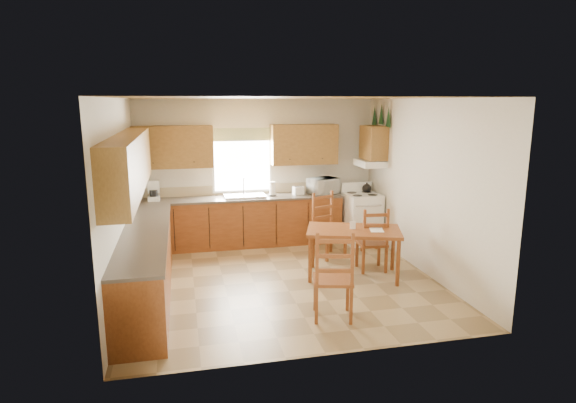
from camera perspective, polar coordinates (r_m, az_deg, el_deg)
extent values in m
plane|color=#987D53|center=(7.37, -0.64, -9.31)|extent=(4.50, 4.50, 0.00)
plane|color=brown|center=(6.88, -0.69, 12.18)|extent=(4.50, 4.50, 0.00)
plane|color=silver|center=(6.90, -19.26, 0.23)|extent=(4.50, 4.50, 0.00)
plane|color=silver|center=(7.78, 15.79, 1.69)|extent=(4.50, 4.50, 0.00)
plane|color=silver|center=(9.18, -3.59, 3.62)|extent=(4.50, 4.50, 0.00)
plane|color=silver|center=(4.88, 4.86, -3.77)|extent=(4.50, 4.50, 0.00)
cube|color=brown|center=(9.02, -5.56, -2.47)|extent=(3.75, 0.60, 0.88)
cube|color=brown|center=(6.96, -16.41, -7.26)|extent=(0.60, 3.60, 0.88)
cube|color=#4D433A|center=(8.92, -5.62, 0.40)|extent=(3.75, 0.63, 0.04)
cube|color=#4D433A|center=(6.83, -16.63, -3.60)|extent=(0.63, 3.60, 0.04)
cube|color=tan|center=(9.18, -5.86, 1.42)|extent=(3.75, 0.01, 0.18)
cube|color=brown|center=(8.85, -13.46, 6.30)|extent=(1.41, 0.33, 0.75)
cube|color=brown|center=(9.14, 1.92, 6.78)|extent=(1.25, 0.33, 0.75)
cube|color=brown|center=(6.66, -18.28, 4.30)|extent=(0.33, 3.60, 0.75)
cube|color=brown|center=(9.11, 10.11, 6.87)|extent=(0.33, 0.62, 0.62)
cube|color=white|center=(9.13, 9.73, 4.50)|extent=(0.44, 0.62, 0.12)
cube|color=white|center=(9.09, -5.45, 4.77)|extent=(1.13, 0.02, 1.18)
cube|color=white|center=(9.08, -5.44, 4.77)|extent=(1.05, 0.01, 1.10)
cube|color=#587C3B|center=(9.01, -5.49, 7.90)|extent=(1.19, 0.01, 0.24)
cube|color=silver|center=(8.92, -5.15, 0.67)|extent=(0.75, 0.45, 0.04)
cone|color=#1A4222|center=(8.84, 11.81, 9.78)|extent=(0.22, 0.22, 0.36)
cone|color=#1A4222|center=(9.14, 10.99, 10.12)|extent=(0.22, 0.22, 0.36)
cone|color=#1A4222|center=(9.43, 10.20, 9.96)|extent=(0.22, 0.22, 0.36)
cube|color=white|center=(9.25, 8.68, -2.03)|extent=(0.66, 0.68, 0.93)
cube|color=white|center=(8.86, -15.65, 1.23)|extent=(0.24, 0.28, 0.35)
cylinder|color=white|center=(8.97, -1.87, 1.51)|extent=(0.12, 0.12, 0.27)
cube|color=white|center=(9.08, 1.22, 1.30)|extent=(0.22, 0.17, 0.16)
imported|color=white|center=(9.19, 4.20, 1.85)|extent=(0.60, 0.53, 0.30)
cube|color=brown|center=(7.48, 7.72, -6.05)|extent=(1.58, 1.21, 0.75)
cube|color=brown|center=(6.02, 5.36, -8.55)|extent=(0.57, 0.55, 1.14)
cube|color=brown|center=(7.76, 9.91, -4.40)|extent=(0.46, 0.44, 1.03)
cube|color=brown|center=(8.32, 4.93, -2.87)|extent=(0.60, 0.59, 1.11)
cube|color=brown|center=(8.91, 9.14, -2.70)|extent=(0.45, 0.43, 0.89)
cube|color=white|center=(7.39, 10.45, -3.33)|extent=(0.25, 0.30, 0.00)
cube|color=white|center=(7.37, 7.68, -2.81)|extent=(0.09, 0.04, 0.12)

